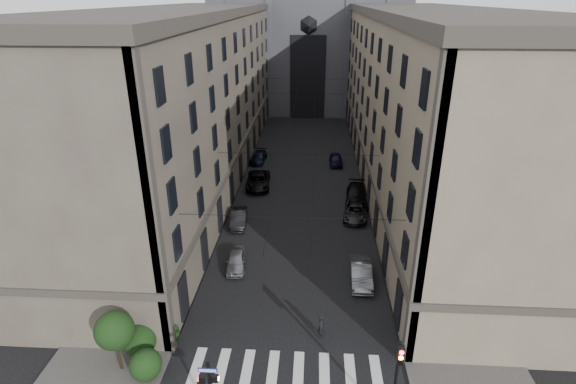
% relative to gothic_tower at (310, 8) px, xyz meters
% --- Properties ---
extents(sidewalk_left, '(7.00, 80.00, 0.15)m').
position_rel_gothic_tower_xyz_m(sidewalk_left, '(-10.50, -38.96, -17.72)').
color(sidewalk_left, '#383533').
rests_on(sidewalk_left, ground).
extents(sidewalk_right, '(7.00, 80.00, 0.15)m').
position_rel_gothic_tower_xyz_m(sidewalk_right, '(10.50, -38.96, -17.72)').
color(sidewalk_right, '#383533').
rests_on(sidewalk_right, ground).
extents(zebra_crossing, '(11.00, 3.20, 0.01)m').
position_rel_gothic_tower_xyz_m(zebra_crossing, '(0.00, -69.96, -17.79)').
color(zebra_crossing, beige).
rests_on(zebra_crossing, ground).
extents(building_left, '(13.60, 60.60, 18.85)m').
position_rel_gothic_tower_xyz_m(building_left, '(-13.44, -38.96, -8.45)').
color(building_left, '#473E36').
rests_on(building_left, ground).
extents(building_right, '(13.60, 60.60, 18.85)m').
position_rel_gothic_tower_xyz_m(building_right, '(13.44, -38.96, -8.45)').
color(building_right, brown).
rests_on(building_right, ground).
extents(gothic_tower, '(35.00, 23.00, 58.00)m').
position_rel_gothic_tower_xyz_m(gothic_tower, '(0.00, 0.00, 0.00)').
color(gothic_tower, '#2D2D33').
rests_on(gothic_tower, ground).
extents(traffic_light_right, '(0.34, 0.50, 5.20)m').
position_rel_gothic_tower_xyz_m(traffic_light_right, '(5.60, -73.04, -14.51)').
color(traffic_light_right, black).
rests_on(traffic_light_right, ground).
extents(shrub_cluster, '(3.90, 4.40, 3.90)m').
position_rel_gothic_tower_xyz_m(shrub_cluster, '(-8.72, -69.95, -16.00)').
color(shrub_cluster, black).
rests_on(shrub_cluster, sidewalk_left).
extents(tram_wires, '(14.00, 60.00, 0.43)m').
position_rel_gothic_tower_xyz_m(tram_wires, '(0.00, -39.33, -10.55)').
color(tram_wires, black).
rests_on(tram_wires, ground).
extents(car_left_near, '(1.83, 3.90, 1.29)m').
position_rel_gothic_tower_xyz_m(car_left_near, '(-4.63, -59.34, -17.15)').
color(car_left_near, slate).
rests_on(car_left_near, ground).
extents(car_left_midnear, '(1.77, 4.21, 1.35)m').
position_rel_gothic_tower_xyz_m(car_left_midnear, '(-5.62, -52.05, -17.12)').
color(car_left_midnear, black).
rests_on(car_left_midnear, ground).
extents(car_left_midfar, '(2.94, 5.74, 1.55)m').
position_rel_gothic_tower_xyz_m(car_left_midfar, '(-4.87, -42.85, -17.02)').
color(car_left_midfar, black).
rests_on(car_left_midfar, ground).
extents(car_left_far, '(2.05, 4.49, 1.27)m').
position_rel_gothic_tower_xyz_m(car_left_far, '(-5.86, -34.45, -17.16)').
color(car_left_far, black).
rests_on(car_left_far, ground).
extents(car_right_near, '(1.61, 4.45, 1.46)m').
position_rel_gothic_tower_xyz_m(car_right_near, '(5.12, -60.65, -17.07)').
color(car_right_near, slate).
rests_on(car_right_near, ground).
extents(car_right_midnear, '(2.79, 5.05, 1.34)m').
position_rel_gothic_tower_xyz_m(car_right_midnear, '(5.56, -49.93, -17.13)').
color(car_right_midnear, black).
rests_on(car_right_midnear, ground).
extents(car_right_midfar, '(2.70, 5.58, 1.56)m').
position_rel_gothic_tower_xyz_m(car_right_midfar, '(5.94, -46.08, -17.02)').
color(car_right_midfar, black).
rests_on(car_right_midfar, ground).
extents(car_right_far, '(1.64, 4.01, 1.36)m').
position_rel_gothic_tower_xyz_m(car_right_far, '(4.20, -34.92, -17.12)').
color(car_right_far, black).
rests_on(car_right_far, ground).
extents(pedestrian, '(0.61, 0.72, 1.68)m').
position_rel_gothic_tower_xyz_m(pedestrian, '(2.09, -66.96, -16.96)').
color(pedestrian, black).
rests_on(pedestrian, ground).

